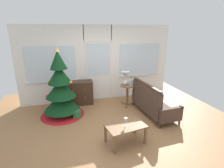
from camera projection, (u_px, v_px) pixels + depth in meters
ground_plane at (116, 128)px, 4.46m from camera, size 6.76×6.76×0.00m
back_wall_with_door at (98, 64)px, 5.99m from camera, size 5.20×0.14×2.55m
christmas_tree at (61, 92)px, 4.93m from camera, size 1.25×1.25×1.96m
dresser_cabinet at (79, 93)px, 5.80m from camera, size 0.93×0.49×0.78m
settee_sofa at (151, 102)px, 5.07m from camera, size 0.80×1.67×0.96m
side_table at (127, 91)px, 5.67m from camera, size 0.50×0.48×0.69m
table_lamp at (125, 76)px, 5.55m from camera, size 0.28×0.28×0.44m
flower_vase at (131, 82)px, 5.55m from camera, size 0.11×0.10×0.35m
coffee_table at (125, 128)px, 3.79m from camera, size 0.91×0.65×0.42m
wine_glass at (126, 120)px, 3.70m from camera, size 0.08×0.08×0.20m
gift_box at (77, 114)px, 4.96m from camera, size 0.21×0.19×0.21m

